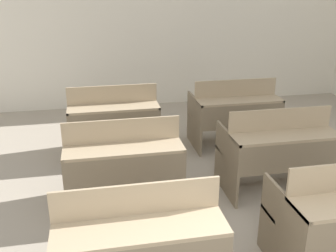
{
  "coord_description": "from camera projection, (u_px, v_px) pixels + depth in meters",
  "views": [
    {
      "loc": [
        -1.27,
        -0.78,
        2.22
      ],
      "look_at": [
        -0.53,
        2.96,
        0.78
      ],
      "focal_mm": 42.0,
      "sensor_mm": 36.0,
      "label": 1
    }
  ],
  "objects": [
    {
      "name": "wall_back",
      "position": [
        161.0,
        20.0,
        6.93
      ],
      "size": [
        7.2,
        0.06,
        3.07
      ],
      "color": "white",
      "rests_on": "ground_plane"
    },
    {
      "name": "bench_front_left",
      "position": [
        139.0,
        243.0,
        2.75
      ],
      "size": [
        1.15,
        0.72,
        0.94
      ],
      "color": "#807059",
      "rests_on": "ground_plane"
    },
    {
      "name": "bench_second_left",
      "position": [
        123.0,
        163.0,
        3.94
      ],
      "size": [
        1.15,
        0.72,
        0.94
      ],
      "color": "#7F7059",
      "rests_on": "ground_plane"
    },
    {
      "name": "bench_second_right",
      "position": [
        278.0,
        149.0,
        4.25
      ],
      "size": [
        1.15,
        0.72,
        0.94
      ],
      "color": "#7E6E57",
      "rests_on": "ground_plane"
    },
    {
      "name": "bench_third_left",
      "position": [
        114.0,
        120.0,
        5.14
      ],
      "size": [
        1.15,
        0.72,
        0.94
      ],
      "color": "#7E6F58",
      "rests_on": "ground_plane"
    },
    {
      "name": "bench_third_right",
      "position": [
        234.0,
        112.0,
        5.43
      ],
      "size": [
        1.15,
        0.72,
        0.94
      ],
      "color": "#7F6F59",
      "rests_on": "ground_plane"
    }
  ]
}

